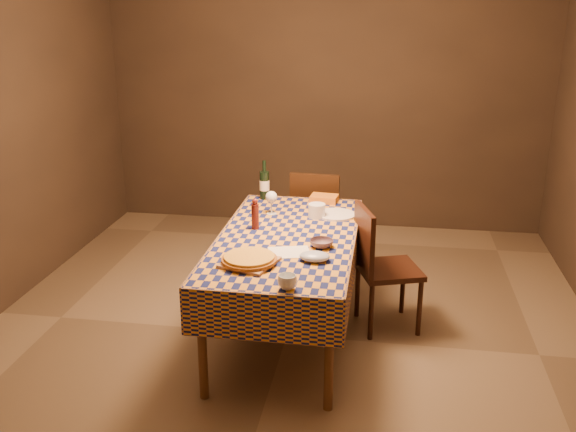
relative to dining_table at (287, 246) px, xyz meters
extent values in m
plane|color=brown|center=(0.00, 0.00, -0.69)|extent=(5.00, 5.00, 0.00)
cube|color=#34271D|center=(0.00, 2.50, 0.66)|extent=(4.50, 0.10, 2.70)
cube|color=#34271D|center=(0.00, -2.50, 0.66)|extent=(4.50, 0.10, 2.70)
cylinder|color=brown|center=(-0.38, -0.83, -0.32)|extent=(0.06, 0.06, 0.75)
cylinder|color=brown|center=(0.38, -0.83, -0.32)|extent=(0.06, 0.06, 0.75)
cylinder|color=brown|center=(-0.38, 0.83, -0.32)|extent=(0.06, 0.06, 0.75)
cylinder|color=brown|center=(0.38, 0.83, -0.32)|extent=(0.06, 0.06, 0.75)
cube|color=brown|center=(0.00, 0.00, 0.05)|extent=(0.90, 1.80, 0.03)
cube|color=brown|center=(0.00, 0.00, 0.07)|extent=(0.92, 1.82, 0.02)
cube|color=brown|center=(0.00, -0.92, -0.07)|extent=(0.94, 0.01, 0.30)
cube|color=brown|center=(0.00, 0.92, -0.07)|extent=(0.94, 0.01, 0.30)
cube|color=brown|center=(-0.47, 0.00, -0.07)|extent=(0.01, 1.84, 0.30)
cube|color=brown|center=(0.47, 0.00, -0.07)|extent=(0.01, 1.84, 0.30)
cube|color=#9F704A|center=(-0.15, -0.51, 0.09)|extent=(0.37, 0.37, 0.02)
cylinder|color=brown|center=(-0.15, -0.51, 0.10)|extent=(0.43, 0.43, 0.02)
cylinder|color=gold|center=(-0.15, -0.51, 0.12)|extent=(0.39, 0.39, 0.02)
cylinder|color=#501712|center=(-0.25, 0.12, 0.17)|extent=(0.06, 0.06, 0.18)
sphere|color=#501712|center=(-0.25, 0.12, 0.28)|extent=(0.04, 0.04, 0.04)
imported|color=#5D444E|center=(0.26, -0.16, 0.10)|extent=(0.20, 0.20, 0.05)
cylinder|color=silver|center=(-0.19, 0.45, 0.08)|extent=(0.09, 0.09, 0.01)
cylinder|color=silver|center=(-0.19, 0.45, 0.12)|extent=(0.01, 0.01, 0.08)
sphere|color=silver|center=(-0.19, 0.45, 0.21)|extent=(0.09, 0.09, 0.09)
ellipsoid|color=#3F0716|center=(-0.19, 0.45, 0.20)|extent=(0.06, 0.06, 0.04)
cylinder|color=black|center=(-0.32, 0.84, 0.19)|extent=(0.08, 0.08, 0.23)
cylinder|color=black|center=(-0.32, 0.84, 0.35)|extent=(0.03, 0.03, 0.09)
cylinder|color=beige|center=(-0.32, 0.84, 0.19)|extent=(0.08, 0.08, 0.08)
cylinder|color=silver|center=(0.16, 0.43, 0.13)|extent=(0.15, 0.15, 0.10)
cube|color=#C46B19|center=(0.17, 0.83, 0.10)|extent=(0.23, 0.17, 0.05)
cylinder|color=white|center=(0.30, 0.49, 0.08)|extent=(0.31, 0.31, 0.02)
imported|color=white|center=(0.14, -0.83, 0.12)|extent=(0.12, 0.12, 0.08)
cube|color=silver|center=(0.06, -0.29, 0.08)|extent=(0.31, 0.27, 0.00)
ellipsoid|color=#A6B5D4|center=(0.24, -0.40, 0.10)|extent=(0.23, 0.20, 0.06)
cube|color=black|center=(0.08, 1.27, -0.24)|extent=(0.44, 0.44, 0.04)
cube|color=black|center=(0.06, 1.07, 0.01)|extent=(0.42, 0.06, 0.46)
cylinder|color=black|center=(0.27, 1.44, -0.48)|extent=(0.04, 0.04, 0.43)
cylinder|color=black|center=(-0.09, 1.46, -0.48)|extent=(0.04, 0.04, 0.43)
cylinder|color=black|center=(0.25, 1.08, -0.48)|extent=(0.04, 0.04, 0.43)
cylinder|color=black|center=(-0.11, 1.10, -0.48)|extent=(0.04, 0.04, 0.43)
cube|color=black|center=(0.71, 0.27, -0.24)|extent=(0.53, 0.53, 0.04)
cube|color=black|center=(0.52, 0.20, 0.01)|extent=(0.17, 0.41, 0.46)
cylinder|color=black|center=(0.94, 0.16, -0.48)|extent=(0.04, 0.04, 0.43)
cylinder|color=black|center=(0.82, 0.50, -0.48)|extent=(0.04, 0.04, 0.43)
cylinder|color=black|center=(0.60, 0.04, -0.48)|extent=(0.04, 0.04, 0.43)
cylinder|color=black|center=(0.48, 0.38, -0.48)|extent=(0.04, 0.04, 0.43)
camera|label=1|loc=(0.65, -4.08, 1.63)|focal=40.00mm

